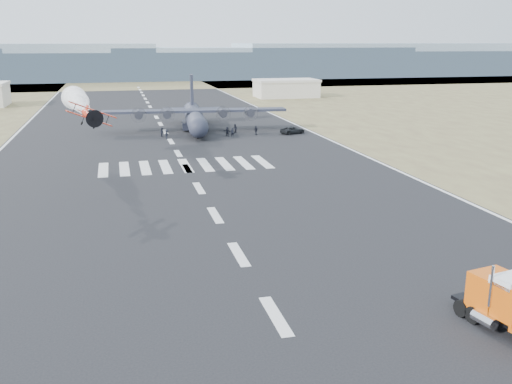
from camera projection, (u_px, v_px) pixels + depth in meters
name	position (u px, v px, depth m)	size (l,w,h in m)	color
ground	(276.00, 316.00, 38.95)	(500.00, 500.00, 0.00)	black
scrub_far	(136.00, 83.00, 254.75)	(500.00, 80.00, 0.00)	brown
runway_markings	(178.00, 153.00, 95.25)	(60.00, 260.00, 0.01)	silver
ridge_seg_d	(133.00, 65.00, 281.23)	(150.00, 50.00, 13.00)	#8397A6
ridge_seg_e	(260.00, 62.00, 296.04)	(150.00, 50.00, 15.00)	#8397A6
ridge_seg_f	(375.00, 59.00, 310.86)	(150.00, 50.00, 17.00)	#8397A6
ridge_seg_g	(480.00, 62.00, 326.44)	(150.00, 50.00, 13.00)	#8397A6
hangar_right	(286.00, 88.00, 189.58)	(20.50, 12.50, 5.90)	beige
semi_truck	(511.00, 304.00, 36.48)	(4.16, 8.75, 3.84)	black
aerobatic_biplane	(90.00, 115.00, 67.96)	(5.48, 5.29, 3.40)	red
smoke_trail	(76.00, 99.00, 84.81)	(4.87, 22.22, 3.65)	white
transport_aircraft	(195.00, 116.00, 119.76)	(37.99, 31.23, 10.96)	#222433
support_vehicle	(293.00, 130.00, 115.23)	(2.38, 5.16, 1.43)	black
crew_a	(203.00, 131.00, 113.55)	(0.62, 0.51, 1.69)	black
crew_b	(162.00, 132.00, 111.57)	(0.87, 0.54, 1.80)	black
crew_c	(167.00, 134.00, 109.30)	(1.10, 0.51, 1.70)	black
crew_d	(256.00, 130.00, 113.76)	(1.09, 0.56, 1.85)	black
crew_e	(198.00, 132.00, 111.68)	(0.92, 0.57, 1.89)	black
crew_f	(227.00, 131.00, 112.39)	(1.68, 0.54, 1.82)	black
crew_g	(232.00, 132.00, 111.61)	(0.63, 0.52, 1.72)	black
crew_h	(235.00, 129.00, 115.94)	(0.89, 0.55, 1.83)	black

